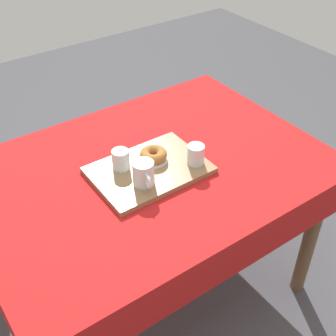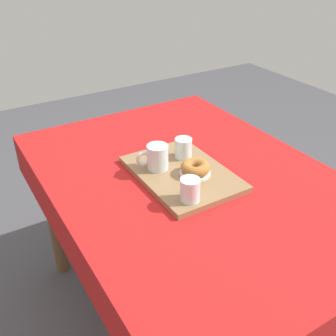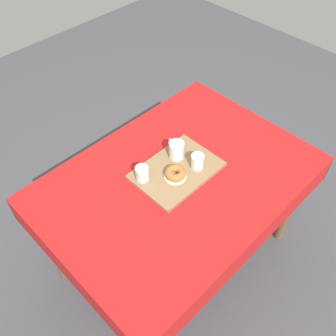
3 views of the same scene
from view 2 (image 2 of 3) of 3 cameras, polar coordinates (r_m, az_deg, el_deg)
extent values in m
plane|color=#47474C|center=(1.97, 2.71, -20.43)|extent=(6.00, 6.00, 0.00)
cube|color=red|center=(1.46, 3.42, -1.79)|extent=(1.37, 0.98, 0.03)
cube|color=red|center=(1.79, 16.32, 0.27)|extent=(1.37, 0.01, 0.14)
cube|color=red|center=(1.35, -14.31, -10.64)|extent=(1.37, 0.01, 0.14)
cube|color=red|center=(2.03, -7.51, 5.07)|extent=(0.01, 0.98, 0.14)
cylinder|color=brown|center=(2.27, 3.08, -0.21)|extent=(0.06, 0.06, 0.73)
cylinder|color=brown|center=(2.01, -16.25, -6.27)|extent=(0.06, 0.06, 0.73)
cube|color=olive|center=(1.45, 2.01, -0.81)|extent=(0.43, 0.30, 0.02)
cylinder|color=silver|center=(1.44, -1.51, 1.59)|extent=(0.08, 0.08, 0.09)
cylinder|color=#84380F|center=(1.44, -1.50, 1.28)|extent=(0.07, 0.07, 0.07)
torus|color=silver|center=(1.43, -3.55, 1.37)|extent=(0.03, 0.06, 0.06)
cylinder|color=silver|center=(1.27, 3.18, -3.15)|extent=(0.07, 0.07, 0.08)
cylinder|color=silver|center=(1.28, 3.16, -3.98)|extent=(0.06, 0.06, 0.03)
cylinder|color=silver|center=(1.51, 2.22, 2.89)|extent=(0.07, 0.07, 0.08)
cylinder|color=silver|center=(1.52, 2.21, 2.42)|extent=(0.06, 0.06, 0.04)
cylinder|color=white|center=(1.42, 3.78, -0.78)|extent=(0.11, 0.11, 0.01)
torus|color=#A3662D|center=(1.41, 3.81, 0.03)|extent=(0.11, 0.11, 0.04)
camera|label=1|loc=(1.82, -54.19, 29.45)|focal=47.66mm
camera|label=3|loc=(1.67, 71.11, 37.26)|focal=39.68mm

